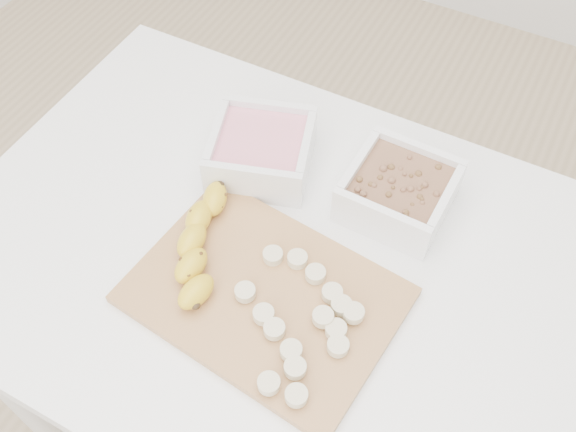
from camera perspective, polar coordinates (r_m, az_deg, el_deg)
The scene contains 7 objects.
ground at distance 1.63m, azimuth -0.51°, elevation -17.84°, with size 3.50×3.50×0.00m, color #C6AD89.
table at distance 1.03m, azimuth -0.78°, elevation -6.31°, with size 1.00×0.70×0.75m.
bowl_yogurt at distance 1.03m, azimuth -2.37°, elevation 5.90°, with size 0.20×0.20×0.07m.
bowl_granola at distance 0.99m, azimuth 9.82°, elevation 2.23°, with size 0.16×0.16×0.07m.
cutting_board at distance 0.91m, azimuth -2.09°, elevation -7.05°, with size 0.36×0.26×0.01m, color tan.
banana at distance 0.93m, azimuth -7.81°, elevation -2.61°, with size 0.06×0.21×0.04m, color gold, non-canonical shape.
banana_slices at distance 0.87m, azimuth 1.32°, elevation -9.11°, with size 0.18×0.21×0.02m.
Camera 1 is at (0.25, -0.45, 1.55)m, focal length 40.00 mm.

